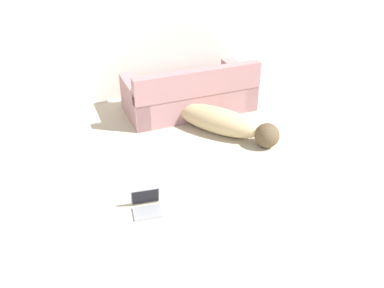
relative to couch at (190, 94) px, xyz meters
name	(u,v)px	position (x,y,z in m)	size (l,w,h in m)	color
wall_back	(97,21)	(-1.11, 0.69, 0.97)	(6.80, 0.06, 2.42)	silver
couch	(190,94)	(0.00, 0.00, 0.00)	(1.83, 0.93, 0.74)	#A3757A
dog	(225,123)	(0.21, -0.81, -0.08)	(1.25, 1.49, 0.34)	tan
laptop_open	(146,203)	(-1.14, -1.95, -0.17)	(0.31, 0.29, 0.22)	gray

